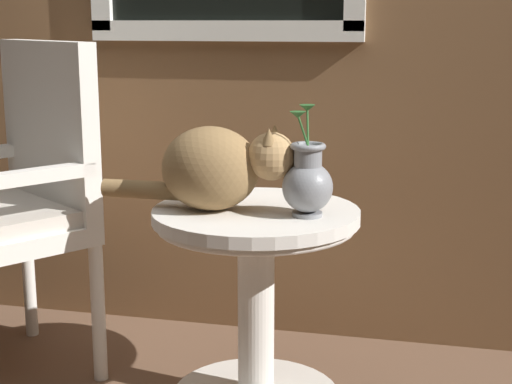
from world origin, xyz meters
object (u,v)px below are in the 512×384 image
Objects in this scene: wicker_chair at (10,195)px; wicker_side_table at (256,277)px; pewter_vase_with_ivy at (307,181)px; cat at (216,167)px.

wicker_side_table is at bearing -3.74° from wicker_chair.
wicker_chair is 3.52× the size of pewter_vase_with_ivy.
wicker_side_table is 1.99× the size of pewter_vase_with_ivy.
pewter_vase_with_ivy is at bearing -5.91° from wicker_chair.
pewter_vase_with_ivy reaches higher than cat.
wicker_chair is at bearing 172.97° from cat.
cat is at bearing -7.03° from wicker_chair.
cat is at bearing -162.57° from wicker_side_table.
cat is 1.88× the size of pewter_vase_with_ivy.
wicker_side_table is 0.34m from pewter_vase_with_ivy.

